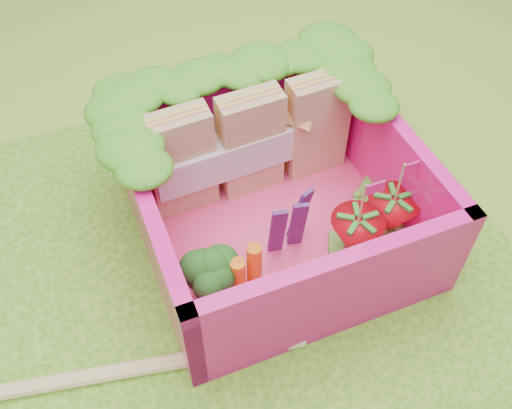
{
  "coord_description": "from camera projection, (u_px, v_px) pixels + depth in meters",
  "views": [
    {
      "loc": [
        -0.57,
        -1.58,
        2.35
      ],
      "look_at": [
        0.1,
        0.08,
        0.28
      ],
      "focal_mm": 40.0,
      "sensor_mm": 36.0,
      "label": 1
    }
  ],
  "objects": [
    {
      "name": "carrot_sticks",
      "position": [
        247.0,
        273.0,
        2.56
      ],
      "size": [
        0.16,
        0.1,
        0.28
      ],
      "color": "orange",
      "rests_on": "bento_floor"
    },
    {
      "name": "chopsticks",
      "position": [
        40.0,
        385.0,
        2.39
      ],
      "size": [
        2.35,
        0.51,
        0.05
      ],
      "color": "#DABE78",
      "rests_on": "placemat"
    },
    {
      "name": "purple_wedges",
      "position": [
        292.0,
        223.0,
        2.68
      ],
      "size": [
        0.22,
        0.1,
        0.38
      ],
      "color": "#4B1C63",
      "rests_on": "bento_floor"
    },
    {
      "name": "sandwich_stack",
      "position": [
        252.0,
        143.0,
        2.9
      ],
      "size": [
        1.08,
        0.22,
        0.58
      ],
      "color": "tan",
      "rests_on": "bento_floor"
    },
    {
      "name": "lettuce_ruffle",
      "position": [
        237.0,
        81.0,
        2.8
      ],
      "size": [
        1.43,
        0.83,
        0.11
      ],
      "color": "#238919",
      "rests_on": "bento_box"
    },
    {
      "name": "snap_peas",
      "position": [
        363.0,
        229.0,
        2.87
      ],
      "size": [
        0.59,
        0.61,
        0.05
      ],
      "color": "#72C73E",
      "rests_on": "bento_floor"
    },
    {
      "name": "broccoli",
      "position": [
        213.0,
        281.0,
        2.49
      ],
      "size": [
        0.31,
        0.31,
        0.25
      ],
      "color": "#6D9C4B",
      "rests_on": "bento_floor"
    },
    {
      "name": "strawberry_right",
      "position": [
        390.0,
        216.0,
        2.78
      ],
      "size": [
        0.25,
        0.25,
        0.49
      ],
      "color": "red",
      "rests_on": "bento_floor"
    },
    {
      "name": "ground",
      "position": [
        243.0,
        258.0,
        2.88
      ],
      "size": [
        14.0,
        14.0,
        0.0
      ],
      "primitive_type": "plane",
      "color": "#8BC236",
      "rests_on": "ground"
    },
    {
      "name": "placemat",
      "position": [
        243.0,
        256.0,
        2.87
      ],
      "size": [
        2.6,
        2.6,
        0.03
      ],
      "primitive_type": "cube",
      "color": "#529822",
      "rests_on": "ground"
    },
    {
      "name": "strawberry_left",
      "position": [
        355.0,
        237.0,
        2.7
      ],
      "size": [
        0.25,
        0.25,
        0.49
      ],
      "color": "red",
      "rests_on": "bento_floor"
    },
    {
      "name": "bento_floor",
      "position": [
        274.0,
        227.0,
        2.94
      ],
      "size": [
        1.3,
        1.3,
        0.05
      ],
      "primitive_type": "cube",
      "color": "#FF4181",
      "rests_on": "placemat"
    },
    {
      "name": "bento_box",
      "position": [
        276.0,
        195.0,
        2.75
      ],
      "size": [
        1.3,
        1.3,
        0.55
      ],
      "color": "#F8148A",
      "rests_on": "placemat"
    }
  ]
}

